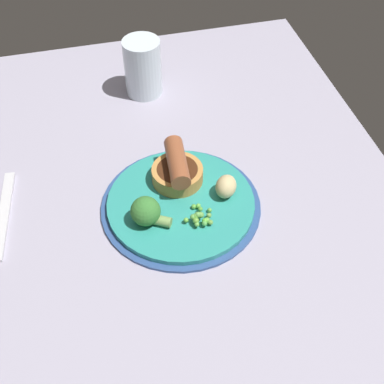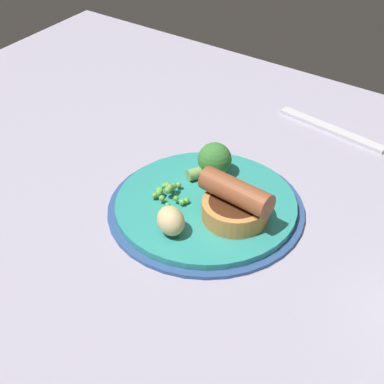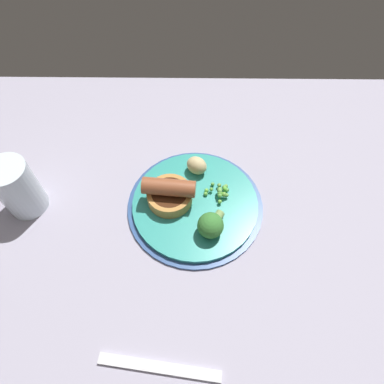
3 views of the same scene
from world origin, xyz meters
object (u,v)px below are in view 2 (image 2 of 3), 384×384
Objects in this scene: dinner_plate at (206,207)px; fork at (331,129)px; potato_chunk_0 at (171,221)px; pea_pile at (168,191)px; sausage_pudding at (236,204)px; broccoli_floret_near at (214,160)px.

fork is (4.97, 27.27, -0.27)cm from dinner_plate.
dinner_plate is at bearing 88.12° from potato_chunk_0.
potato_chunk_0 reaches higher than fork.
potato_chunk_0 is (4.34, -5.36, 0.79)cm from pea_pile.
sausage_pudding is at bearing 8.18° from pea_pile.
fork is (0.30, 27.83, -3.30)cm from sausage_pudding.
fork is (9.54, 29.16, -2.05)cm from pea_pile.
pea_pile is 30.75cm from fork.
pea_pile is (-9.24, -1.33, -1.25)cm from sausage_pudding.
sausage_pudding is at bearing -101.19° from broccoli_floret_near.
broccoli_floret_near reaches higher than pea_pile.
broccoli_floret_near is (1.86, 7.73, 1.24)cm from pea_pile.
dinner_plate is 5.26cm from pea_pile.
potato_chunk_0 is at bearing -51.04° from pea_pile.
pea_pile reaches higher than dinner_plate.
potato_chunk_0 is (-0.24, -7.25, 2.58)cm from dinner_plate.
sausage_pudding reaches higher than broccoli_floret_near.
fork is at bearing 71.88° from pea_pile.
dinner_plate is 6.23× the size of potato_chunk_0.
fork is at bearing -85.44° from sausage_pudding.
broccoli_floret_near is at bearing 76.45° from pea_pile.
broccoli_floret_near is at bearing -35.76° from sausage_pudding.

